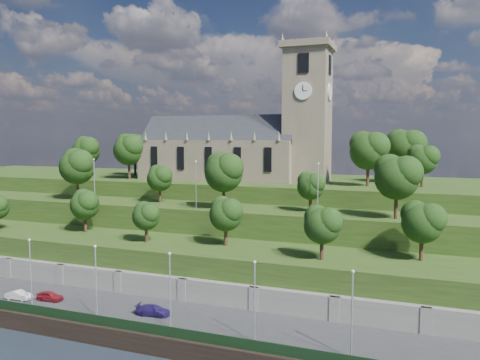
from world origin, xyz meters
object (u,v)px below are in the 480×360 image
at_px(car_left, 50,296).
at_px(car_right, 153,310).
at_px(car_middle, 19,295).
at_px(church, 242,143).

distance_m(car_left, car_right, 15.55).
relative_size(car_left, car_middle, 0.98).
bearing_deg(car_right, car_left, 85.15).
xyz_separation_m(church, car_right, (3.18, -40.47, -19.90)).
bearing_deg(car_middle, church, -26.94).
xyz_separation_m(car_middle, car_right, (19.78, 1.42, 0.01)).
height_order(car_left, car_middle, car_left).
bearing_deg(car_middle, car_left, -80.80).
height_order(car_middle, car_right, car_right).
bearing_deg(car_left, church, -19.56).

